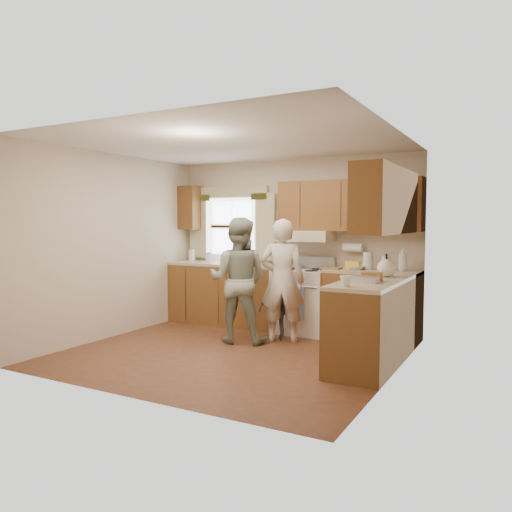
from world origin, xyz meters
The scene contains 6 objects.
room centered at (0.00, 0.00, 1.25)m, with size 3.80×3.80×3.80m.
kitchen_fixtures centered at (0.62, 1.08, 0.84)m, with size 3.80×2.25×2.15m.
stove centered at (0.30, 1.44, 0.47)m, with size 0.76×0.67×1.07m.
woman_left centered at (0.28, 0.79, 0.81)m, with size 0.59×0.39×1.62m, color beige.
woman_right centered at (-0.22, 0.51, 0.82)m, with size 0.79×0.62×1.63m, color #2B4836.
child centered at (0.19, 0.85, 0.42)m, with size 0.50×0.21×0.85m, color slate.
Camera 1 is at (3.07, -5.06, 1.58)m, focal length 35.00 mm.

